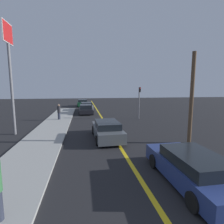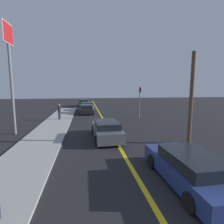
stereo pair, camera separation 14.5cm
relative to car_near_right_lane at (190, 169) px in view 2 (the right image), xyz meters
name	(u,v)px [view 2 (the right image)]	position (x,y,z in m)	size (l,w,h in m)	color
road_center_line	(105,121)	(-1.80, 12.59, -0.60)	(0.20, 60.00, 0.01)	gold
sidewalk_left	(51,129)	(-6.72, 9.64, -0.55)	(2.78, 30.10, 0.11)	#9E9E99
car_near_right_lane	(190,169)	(0.00, 0.00, 0.00)	(1.96, 4.64, 1.23)	navy
car_ahead_center	(106,130)	(-2.35, 6.33, 0.02)	(1.96, 4.46, 1.27)	#4C5156
car_far_distant	(86,109)	(-3.64, 18.68, 0.01)	(1.94, 4.23, 1.26)	black
car_parked_left_lot	(87,107)	(-3.47, 21.90, 0.04)	(2.08, 4.10, 1.30)	#9E9EA3
car_oncoming_far	(83,103)	(-4.11, 28.30, 0.05)	(2.00, 4.22, 1.34)	#144728
pedestrian_mid_group	(59,112)	(-6.62, 14.10, 0.35)	(0.33, 0.33, 1.67)	#282D3D
traffic_light	(140,99)	(2.30, 13.40, 1.66)	(0.18, 0.40, 3.63)	slate
roadside_sign	(9,55)	(-9.20, 8.57, 5.37)	(0.20, 1.69, 8.20)	slate
utility_pole	(191,99)	(2.78, 4.45, 2.28)	(0.24, 0.24, 5.77)	brown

